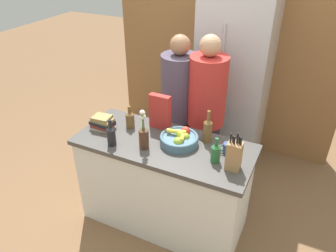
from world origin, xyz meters
name	(u,v)px	position (x,y,z in m)	size (l,w,h in m)	color
ground_plane	(164,218)	(0.00, 0.00, 0.00)	(14.00, 14.00, 0.00)	brown
kitchen_island	(164,183)	(0.00, 0.00, 0.44)	(1.50, 0.65, 0.88)	silver
back_wall_wood	(226,41)	(0.00, 1.63, 1.30)	(2.70, 0.12, 2.60)	olive
refrigerator	(233,79)	(0.22, 1.27, 1.01)	(0.72, 0.63, 2.02)	#B7B7BC
fruit_bowl	(180,139)	(0.12, 0.05, 0.93)	(0.32, 0.32, 0.12)	slate
knife_block	(234,156)	(0.61, -0.09, 1.00)	(0.11, 0.09, 0.31)	#A87A4C
flower_vase	(144,135)	(-0.11, -0.13, 1.00)	(0.08, 0.08, 0.34)	#4C2D1E
cereal_box	(160,112)	(-0.14, 0.21, 1.04)	(0.19, 0.06, 0.32)	red
coffee_mug	(228,148)	(0.52, 0.09, 0.92)	(0.11, 0.08, 0.09)	#334770
book_stack	(102,123)	(-0.59, -0.03, 0.94)	(0.21, 0.15, 0.12)	#B7A88E
bottle_oil	(130,119)	(-0.38, 0.10, 0.96)	(0.08, 0.08, 0.21)	brown
bottle_vinegar	(208,130)	(0.31, 0.18, 0.99)	(0.07, 0.07, 0.29)	brown
bottle_wine	(111,135)	(-0.37, -0.21, 0.97)	(0.07, 0.07, 0.23)	black
bottle_water	(216,152)	(0.46, -0.05, 0.96)	(0.07, 0.07, 0.21)	#286633
person_at_sink	(179,106)	(-0.14, 0.63, 0.90)	(0.36, 0.36, 1.61)	#383842
person_in_blue	(206,111)	(0.15, 0.61, 0.92)	(0.35, 0.35, 1.65)	#383842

